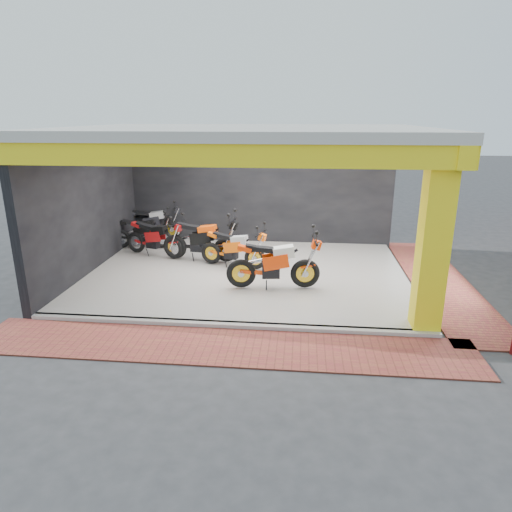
{
  "coord_description": "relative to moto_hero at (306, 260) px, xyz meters",
  "views": [
    {
      "loc": [
        1.36,
        -9.0,
        3.98
      ],
      "look_at": [
        0.35,
        0.83,
        0.9
      ],
      "focal_mm": 32.0,
      "sensor_mm": 36.0,
      "label": 1
    }
  ],
  "objects": [
    {
      "name": "moto_row_d",
      "position": [
        -4.27,
        2.9,
        -0.11
      ],
      "size": [
        1.97,
        0.91,
        1.17
      ],
      "primitive_type": null,
      "rotation": [
        0.0,
        0.0,
        0.11
      ],
      "color": "black",
      "rests_on": "showroom_floor"
    },
    {
      "name": "left_wall",
      "position": [
        -5.57,
        1.01,
        0.95
      ],
      "size": [
        0.2,
        6.2,
        3.5
      ],
      "primitive_type": "cube",
      "color": "black",
      "rests_on": "ground"
    },
    {
      "name": "floor_kerb",
      "position": [
        -1.47,
        -2.01,
        -0.75
      ],
      "size": [
        8.0,
        0.2,
        0.1
      ],
      "primitive_type": "cube",
      "color": "silver",
      "rests_on": "ground"
    },
    {
      "name": "back_wall",
      "position": [
        -1.47,
        4.11,
        0.95
      ],
      "size": [
        8.2,
        0.2,
        3.5
      ],
      "primitive_type": "cube",
      "color": "black",
      "rests_on": "ground"
    },
    {
      "name": "moto_row_a",
      "position": [
        -1.29,
        1.2,
        -0.1
      ],
      "size": [
        2.08,
        1.23,
        1.19
      ],
      "primitive_type": null,
      "rotation": [
        0.0,
        0.0,
        -0.28
      ],
      "color": "#FC600A",
      "rests_on": "showroom_floor"
    },
    {
      "name": "header_beam_right",
      "position": [
        2.53,
        1.01,
        2.5
      ],
      "size": [
        0.3,
        6.4,
        0.4
      ],
      "primitive_type": "cube",
      "color": "yellow",
      "rests_on": "corner_column"
    },
    {
      "name": "moto_row_e",
      "position": [
        -4.27,
        3.96,
        -0.07
      ],
      "size": [
        2.13,
        0.99,
        1.26
      ],
      "primitive_type": null,
      "rotation": [
        0.0,
        0.0,
        0.11
      ],
      "color": "black",
      "rests_on": "showroom_floor"
    },
    {
      "name": "paver_right",
      "position": [
        3.33,
        1.01,
        -0.78
      ],
      "size": [
        1.4,
        7.0,
        0.03
      ],
      "primitive_type": "cube",
      "color": "brown",
      "rests_on": "ground"
    },
    {
      "name": "paver_front",
      "position": [
        -1.47,
        -2.79,
        -0.78
      ],
      "size": [
        9.0,
        1.4,
        0.03
      ],
      "primitive_type": "cube",
      "color": "brown",
      "rests_on": "ground"
    },
    {
      "name": "showroom_ceiling",
      "position": [
        -1.47,
        1.01,
        2.8
      ],
      "size": [
        8.4,
        6.4,
        0.2
      ],
      "primitive_type": "cube",
      "color": "beige",
      "rests_on": "corner_column"
    },
    {
      "name": "showroom_floor",
      "position": [
        -1.47,
        1.01,
        -0.75
      ],
      "size": [
        8.0,
        6.0,
        0.1
      ],
      "primitive_type": "cube",
      "color": "silver",
      "rests_on": "ground"
    },
    {
      "name": "moto_row_c",
      "position": [
        -2.15,
        1.75,
        -0.01
      ],
      "size": [
        2.34,
        1.08,
        1.38
      ],
      "primitive_type": null,
      "rotation": [
        0.0,
        0.0,
        -0.11
      ],
      "color": "black",
      "rests_on": "showroom_floor"
    },
    {
      "name": "corner_column",
      "position": [
        2.28,
        -1.74,
        0.95
      ],
      "size": [
        0.5,
        0.5,
        3.5
      ],
      "primitive_type": "cube",
      "color": "yellow",
      "rests_on": "ground"
    },
    {
      "name": "header_beam_front",
      "position": [
        -1.47,
        -1.99,
        2.5
      ],
      "size": [
        8.4,
        0.3,
        0.4
      ],
      "primitive_type": "cube",
      "color": "yellow",
      "rests_on": "corner_column"
    },
    {
      "name": "moto_row_b",
      "position": [
        -3.65,
        1.89,
        -0.08
      ],
      "size": [
        2.16,
        1.39,
        1.24
      ],
      "primitive_type": null,
      "rotation": [
        0.0,
        0.0,
        -0.34
      ],
      "color": "#AF1213",
      "rests_on": "showroom_floor"
    },
    {
      "name": "moto_hero",
      "position": [
        0.0,
        0.0,
        0.0
      ],
      "size": [
        2.36,
        1.08,
        1.4
      ],
      "primitive_type": null,
      "rotation": [
        0.0,
        0.0,
        0.1
      ],
      "color": "#FF400A",
      "rests_on": "showroom_floor"
    },
    {
      "name": "ground",
      "position": [
        -1.47,
        -0.99,
        -0.8
      ],
      "size": [
        80.0,
        80.0,
        0.0
      ],
      "primitive_type": "plane",
      "color": "#2D2D30",
      "rests_on": "ground"
    }
  ]
}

